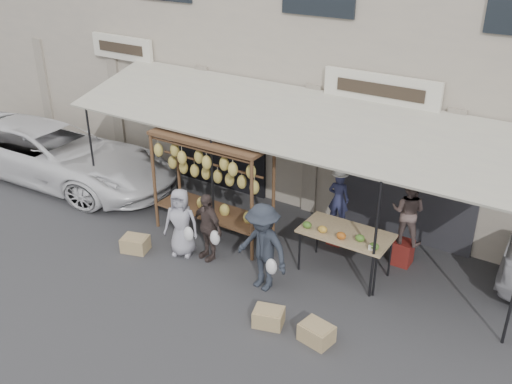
# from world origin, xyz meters

# --- Properties ---
(ground_plane) EXTENTS (90.00, 90.00, 0.00)m
(ground_plane) POSITION_xyz_m (0.00, 0.00, 0.00)
(ground_plane) COLOR #2D2D30
(shophouse) EXTENTS (24.00, 6.15, 7.30)m
(shophouse) POSITION_xyz_m (-0.00, 6.50, 3.65)
(shophouse) COLOR gray
(shophouse) RESTS_ON ground_plane
(awning) EXTENTS (10.00, 2.35, 2.92)m
(awning) POSITION_xyz_m (0.01, 2.28, 2.57)
(awning) COLOR #B9B59D
(awning) RESTS_ON ground_plane
(banana_rack) EXTENTS (2.60, 0.90, 2.24)m
(banana_rack) POSITION_xyz_m (-1.20, 1.35, 1.56)
(banana_rack) COLOR #4C2F1D
(banana_rack) RESTS_ON ground_plane
(produce_table) EXTENTS (1.70, 0.90, 1.04)m
(produce_table) POSITION_xyz_m (1.78, 1.53, 0.87)
(produce_table) COLOR tan
(produce_table) RESTS_ON ground_plane
(vendor_left) EXTENTS (0.47, 0.34, 1.19)m
(vendor_left) POSITION_xyz_m (1.17, 2.49, 1.03)
(vendor_left) COLOR #292D51
(vendor_left) RESTS_ON stool_left
(vendor_right) EXTENTS (0.68, 0.54, 1.33)m
(vendor_right) POSITION_xyz_m (2.61, 2.50, 1.17)
(vendor_right) COLOR #6E5955
(vendor_right) RESTS_ON stool_right
(customer_left) EXTENTS (0.82, 0.67, 1.44)m
(customer_left) POSITION_xyz_m (-1.26, 0.43, 0.72)
(customer_left) COLOR #9998A3
(customer_left) RESTS_ON ground_plane
(customer_mid) EXTENTS (0.89, 0.54, 1.42)m
(customer_mid) POSITION_xyz_m (-0.74, 0.60, 0.71)
(customer_mid) COLOR #423532
(customer_mid) RESTS_ON ground_plane
(customer_right) EXTENTS (1.19, 0.80, 1.71)m
(customer_right) POSITION_xyz_m (0.72, 0.33, 0.85)
(customer_right) COLOR #262B34
(customer_right) RESTS_ON ground_plane
(stool_left) EXTENTS (0.35, 0.35, 0.43)m
(stool_left) POSITION_xyz_m (1.17, 2.49, 0.22)
(stool_left) COLOR maroon
(stool_left) RESTS_ON ground_plane
(stool_right) EXTENTS (0.40, 0.40, 0.50)m
(stool_right) POSITION_xyz_m (2.61, 2.50, 0.25)
(stool_right) COLOR maroon
(stool_right) RESTS_ON ground_plane
(crate_near_a) EXTENTS (0.58, 0.50, 0.30)m
(crate_near_a) POSITION_xyz_m (1.38, -0.52, 0.15)
(crate_near_a) COLOR tan
(crate_near_a) RESTS_ON ground_plane
(crate_near_b) EXTENTS (0.57, 0.47, 0.31)m
(crate_near_b) POSITION_xyz_m (2.25, -0.45, 0.15)
(crate_near_b) COLOR tan
(crate_near_b) RESTS_ON ground_plane
(crate_far) EXTENTS (0.61, 0.53, 0.31)m
(crate_far) POSITION_xyz_m (-2.15, -0.02, 0.16)
(crate_far) COLOR tan
(crate_far) RESTS_ON ground_plane
(van) EXTENTS (5.12, 2.61, 2.08)m
(van) POSITION_xyz_m (-6.57, 1.51, 1.04)
(van) COLOR white
(van) RESTS_ON ground_plane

